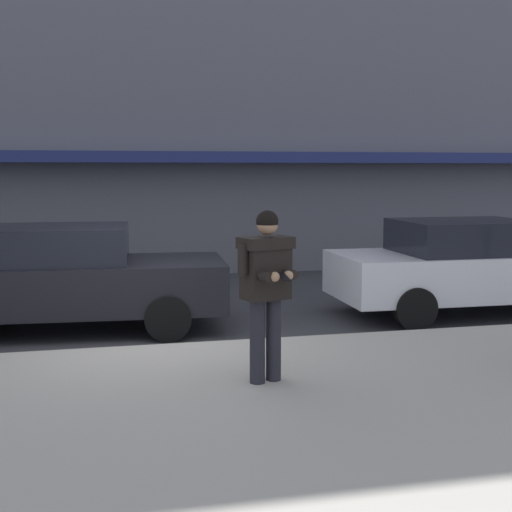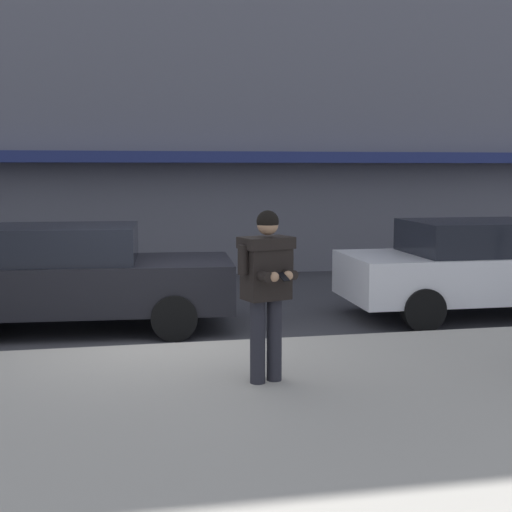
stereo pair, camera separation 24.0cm
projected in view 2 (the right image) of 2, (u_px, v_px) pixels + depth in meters
The scene contains 6 objects.
ground_plane at pixel (160, 350), 9.33m from camera, with size 80.00×80.00×0.00m, color #333338.
sidewalk at pixel (286, 413), 6.74m from camera, with size 32.00×5.30×0.14m, color #A8A399.
curb_paint_line at pixel (235, 345), 9.57m from camera, with size 28.00×0.12×0.01m, color silver.
parked_sedan_mid at pixel (75, 277), 10.43m from camera, with size 4.62×2.18×1.54m.
parked_sedan_far at pixel (481, 267), 11.40m from camera, with size 4.52×1.97×1.54m.
man_texting_on_phone at pixel (267, 277), 7.35m from camera, with size 0.62×0.64×1.81m.
Camera 2 is at (-0.56, -9.17, 2.38)m, focal length 50.00 mm.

